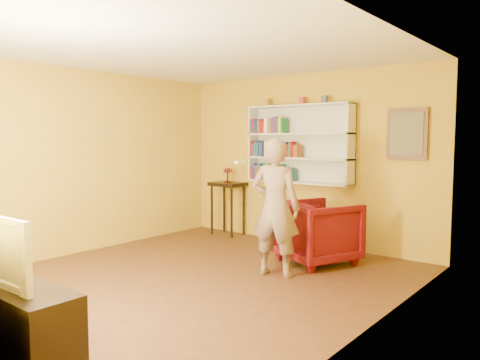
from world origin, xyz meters
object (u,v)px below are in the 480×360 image
armchair (318,232)px  ruby_lustre (228,172)px  person (275,207)px  television (9,249)px  bookshelf (301,144)px  tv_cabinet (12,315)px  console_table (228,191)px

armchair → ruby_lustre: bearing=6.2°
ruby_lustre → person: size_ratio=0.15×
television → bookshelf: bearing=90.0°
armchair → tv_cabinet: armchair is taller
bookshelf → console_table: (-1.38, -0.16, -0.83)m
person → television: 3.02m
person → tv_cabinet: size_ratio=1.15×
console_table → ruby_lustre: ruby_lustre is taller
tv_cabinet → console_table: bearing=108.8°
bookshelf → armchair: bearing=-46.5°
person → tv_cabinet: person is taller
ruby_lustre → television: size_ratio=0.26×
tv_cabinet → television: (-0.00, 0.00, 0.54)m
tv_cabinet → television: 0.54m
person → television: size_ratio=1.74×
armchair → tv_cabinet: (-0.64, -3.82, -0.16)m
armchair → person: bearing=105.8°
bookshelf → armchair: bookshelf is taller
console_table → person: 2.56m
ruby_lustre → armchair: 2.38m
person → tv_cabinet: (-0.52, -2.98, -0.58)m
bookshelf → armchair: 1.64m
bookshelf → television: bookshelf is taller
ruby_lustre → tv_cabinet: size_ratio=0.17×
armchair → bookshelf: bearing=-23.0°
console_table → person: size_ratio=0.55×
console_table → television: bearing=-71.2°
bookshelf → ruby_lustre: 1.47m
console_table → television: television is taller
person → console_table: bearing=-50.4°
tv_cabinet → television: bearing=180.0°
bookshelf → tv_cabinet: size_ratio=1.22×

